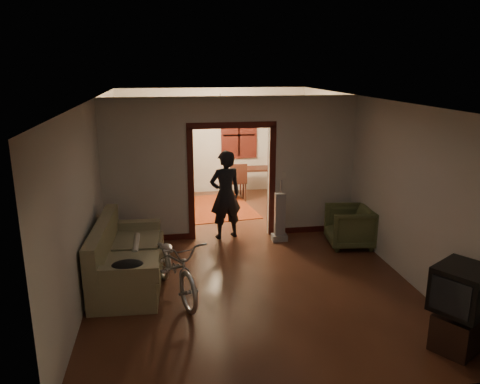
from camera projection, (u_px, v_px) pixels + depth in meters
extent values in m
cube|color=#3D1E13|center=(237.00, 249.00, 8.86)|extent=(5.00, 8.50, 0.01)
cube|color=white|center=(237.00, 99.00, 8.13)|extent=(5.00, 8.50, 0.01)
cube|color=beige|center=(213.00, 141.00, 12.54)|extent=(5.00, 0.02, 2.80)
cube|color=beige|center=(95.00, 182.00, 8.11)|extent=(0.02, 8.50, 2.80)
cube|color=beige|center=(367.00, 172.00, 8.88)|extent=(0.02, 8.50, 2.80)
cube|color=beige|center=(231.00, 168.00, 9.21)|extent=(5.00, 0.14, 2.80)
cube|color=#3D120E|center=(232.00, 183.00, 9.29)|extent=(1.74, 0.20, 2.32)
cube|color=black|center=(239.00, 135.00, 12.58)|extent=(0.98, 0.06, 1.28)
sphere|color=#FFE0A5|center=(220.00, 111.00, 10.63)|extent=(0.24, 0.24, 0.24)
cube|color=silver|center=(284.00, 175.00, 9.34)|extent=(0.08, 0.01, 0.12)
cube|color=#72704C|center=(129.00, 253.00, 7.40)|extent=(1.08, 2.21, 1.00)
cylinder|color=beige|center=(136.00, 243.00, 7.70)|extent=(0.10, 0.79, 0.10)
ellipsoid|color=black|center=(127.00, 265.00, 6.50)|extent=(0.45, 0.34, 0.13)
imported|color=silver|center=(175.00, 265.00, 6.99)|extent=(1.15, 1.93, 0.96)
imported|color=#4E5731|center=(350.00, 226.00, 8.94)|extent=(0.95, 0.93, 0.77)
cube|color=black|center=(456.00, 332.00, 5.68)|extent=(0.68, 0.67, 0.47)
cube|color=black|center=(463.00, 288.00, 5.52)|extent=(0.84, 0.82, 0.55)
cube|color=gray|center=(280.00, 217.00, 9.18)|extent=(0.34, 0.30, 0.97)
imported|color=black|center=(225.00, 195.00, 9.24)|extent=(0.73, 0.57, 1.78)
cube|color=maroon|center=(215.00, 207.00, 11.41)|extent=(2.00, 2.45, 0.02)
cube|color=#25311D|center=(171.00, 167.00, 12.20)|extent=(0.89, 0.67, 1.59)
sphere|color=#1E5972|center=(169.00, 123.00, 11.90)|extent=(0.30, 0.30, 0.30)
cube|color=#321710|center=(259.00, 182.00, 12.37)|extent=(1.04, 0.62, 0.75)
cube|color=#321710|center=(237.00, 181.00, 11.98)|extent=(0.56, 0.56, 0.98)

